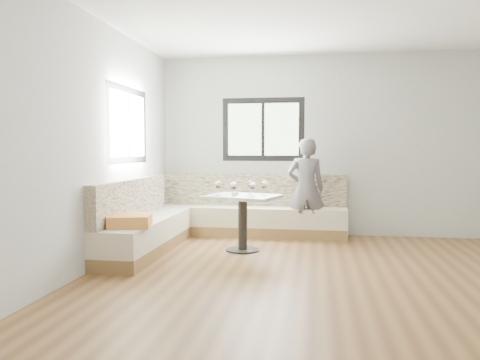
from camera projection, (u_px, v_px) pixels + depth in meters
name	position (u px, v px, depth m)	size (l,w,h in m)	color
room	(315.00, 142.00, 4.90)	(5.01, 5.01, 2.81)	brown
banquette	(208.00, 219.00, 6.72)	(2.90, 2.80, 0.95)	brown
table	(243.00, 209.00, 6.13)	(1.05, 0.92, 0.74)	black
person	(306.00, 189.00, 6.96)	(0.55, 0.36, 1.51)	#5B5459
olive_ramekin	(235.00, 193.00, 6.14)	(0.10, 0.10, 0.04)	white
wine_glass_a	(218.00, 185.00, 6.08)	(0.09, 0.09, 0.19)	white
wine_glass_b	(234.00, 186.00, 5.93)	(0.09, 0.09, 0.19)	white
wine_glass_c	(253.00, 186.00, 5.90)	(0.09, 0.09, 0.19)	white
wine_glass_d	(250.00, 184.00, 6.22)	(0.09, 0.09, 0.19)	white
wine_glass_e	(264.00, 185.00, 6.05)	(0.09, 0.09, 0.19)	white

